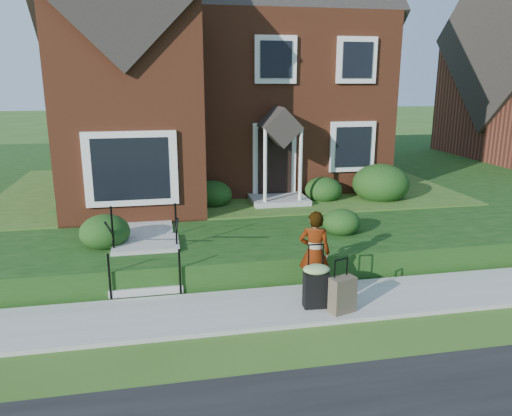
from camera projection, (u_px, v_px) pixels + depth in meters
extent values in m
plane|color=#2D5119|center=(284.00, 308.00, 9.20)|extent=(120.00, 120.00, 0.00)
cube|color=#9E9B93|center=(284.00, 306.00, 9.19)|extent=(60.00, 1.60, 0.08)
cube|color=#15360E|center=(314.00, 174.00, 20.22)|extent=(44.00, 20.00, 0.60)
cube|color=#9E9B93|center=(148.00, 212.00, 13.32)|extent=(1.20, 6.00, 0.06)
cube|color=brown|center=(217.00, 101.00, 17.85)|extent=(10.00, 8.00, 5.40)
cube|color=brown|center=(130.00, 110.00, 12.77)|extent=(3.60, 2.40, 5.40)
cube|color=silver|center=(131.00, 168.00, 12.01)|extent=(2.20, 0.30, 1.80)
cube|color=black|center=(275.00, 164.00, 14.64)|extent=(1.00, 0.12, 2.10)
cube|color=black|center=(352.00, 147.00, 14.99)|extent=(1.40, 0.10, 1.50)
cube|color=#9E9B93|center=(146.00, 289.00, 9.65)|extent=(1.40, 0.30, 0.15)
cube|color=#9E9B93|center=(146.00, 276.00, 9.89)|extent=(1.40, 0.30, 0.15)
cube|color=#9E9B93|center=(146.00, 264.00, 10.14)|extent=(1.40, 0.30, 0.15)
cube|color=#9E9B93|center=(146.00, 252.00, 10.39)|extent=(1.40, 0.30, 0.15)
cube|color=#9E9B93|center=(146.00, 243.00, 10.91)|extent=(1.40, 0.80, 0.15)
cylinder|color=black|center=(109.00, 277.00, 9.29)|extent=(0.04, 0.04, 0.90)
cylinder|color=black|center=(112.00, 227.00, 10.27)|extent=(0.04, 0.04, 0.90)
cylinder|color=black|center=(180.00, 271.00, 9.53)|extent=(0.04, 0.04, 0.90)
cylinder|color=black|center=(176.00, 224.00, 10.52)|extent=(0.04, 0.04, 0.90)
ellipsoid|color=black|center=(78.00, 197.00, 13.35)|extent=(1.22, 1.22, 0.85)
ellipsoid|color=black|center=(212.00, 192.00, 14.10)|extent=(1.12, 1.12, 0.79)
ellipsoid|color=black|center=(323.00, 187.00, 14.70)|extent=(1.09, 1.09, 0.76)
ellipsoid|color=black|center=(381.00, 180.00, 14.78)|extent=(1.67, 1.67, 1.17)
ellipsoid|color=black|center=(105.00, 228.00, 10.73)|extent=(1.07, 1.07, 0.75)
ellipsoid|color=black|center=(342.00, 220.00, 11.62)|extent=(0.89, 0.89, 0.62)
imported|color=#999999|center=(314.00, 253.00, 9.48)|extent=(0.70, 0.58, 1.64)
cube|color=black|center=(316.00, 290.00, 9.00)|extent=(0.46, 0.27, 0.67)
cylinder|color=black|center=(317.00, 246.00, 8.78)|extent=(0.27, 0.04, 0.03)
cylinder|color=black|center=(310.00, 260.00, 8.82)|extent=(0.02, 0.02, 0.50)
cylinder|color=black|center=(324.00, 259.00, 8.87)|extent=(0.02, 0.02, 0.50)
cylinder|color=black|center=(307.00, 306.00, 9.04)|extent=(0.04, 0.06, 0.06)
cylinder|color=black|center=(324.00, 304.00, 9.10)|extent=(0.04, 0.06, 0.06)
ellipsoid|color=#86AC62|center=(317.00, 268.00, 8.89)|extent=(0.51, 0.43, 0.16)
cube|color=#4F4634|center=(342.00, 295.00, 8.80)|extent=(0.51, 0.38, 0.65)
cylinder|color=black|center=(344.00, 261.00, 8.64)|extent=(0.27, 0.11, 0.03)
cylinder|color=black|center=(336.00, 270.00, 8.65)|extent=(0.02, 0.02, 0.32)
cylinder|color=black|center=(351.00, 269.00, 8.70)|extent=(0.02, 0.02, 0.32)
cylinder|color=black|center=(333.00, 311.00, 8.85)|extent=(0.06, 0.07, 0.06)
cylinder|color=black|center=(350.00, 309.00, 8.91)|extent=(0.06, 0.07, 0.06)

